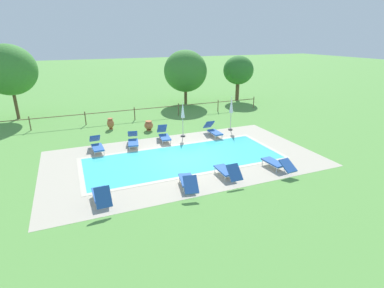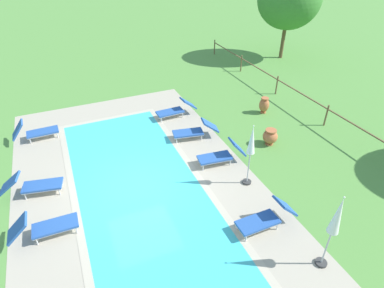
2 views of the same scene
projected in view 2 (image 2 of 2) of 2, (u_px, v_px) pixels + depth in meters
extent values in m
plane|color=#599342|center=(139.00, 187.00, 11.43)|extent=(160.00, 160.00, 0.00)
cube|color=#B2A893|center=(139.00, 187.00, 11.42)|extent=(14.92, 8.38, 0.01)
cube|color=#42CCD6|center=(139.00, 187.00, 11.42)|extent=(10.69, 4.15, 0.01)
cube|color=#C0B59F|center=(195.00, 171.00, 12.15)|extent=(11.17, 0.24, 0.01)
cube|color=#C0B59F|center=(75.00, 204.00, 10.69)|extent=(11.17, 0.24, 0.01)
cube|color=#C0B59F|center=(108.00, 118.00, 15.59)|extent=(0.24, 4.15, 0.01)
cube|color=#2856A8|center=(170.00, 112.00, 15.50)|extent=(0.66, 1.32, 0.07)
cube|color=#2856A8|center=(188.00, 103.00, 15.71)|extent=(0.63, 0.73, 0.57)
cube|color=silver|center=(170.00, 113.00, 15.53)|extent=(0.62, 1.30, 0.04)
cylinder|color=silver|center=(161.00, 120.00, 15.20)|extent=(0.04, 0.04, 0.28)
cylinder|color=silver|center=(158.00, 115.00, 15.59)|extent=(0.04, 0.04, 0.28)
cylinder|color=silver|center=(183.00, 115.00, 15.61)|extent=(0.04, 0.04, 0.28)
cylinder|color=silver|center=(178.00, 111.00, 15.99)|extent=(0.04, 0.04, 0.28)
cube|color=#2856A8|center=(215.00, 158.00, 12.37)|extent=(0.74, 1.36, 0.07)
cube|color=#2856A8|center=(237.00, 147.00, 12.42)|extent=(0.66, 0.67, 0.68)
cube|color=silver|center=(215.00, 159.00, 12.40)|extent=(0.71, 1.33, 0.04)
cylinder|color=silver|center=(203.00, 168.00, 12.13)|extent=(0.04, 0.04, 0.28)
cylinder|color=silver|center=(199.00, 160.00, 12.53)|extent=(0.04, 0.04, 0.28)
cylinder|color=silver|center=(230.00, 162.00, 12.40)|extent=(0.04, 0.04, 0.28)
cylinder|color=silver|center=(225.00, 155.00, 12.81)|extent=(0.04, 0.04, 0.28)
cube|color=#2856A8|center=(258.00, 222.00, 9.62)|extent=(0.61, 1.31, 0.07)
cube|color=#2856A8|center=(285.00, 206.00, 9.78)|extent=(0.61, 0.66, 0.63)
cube|color=silver|center=(258.00, 223.00, 9.65)|extent=(0.58, 1.28, 0.04)
cylinder|color=silver|center=(246.00, 238.00, 9.34)|extent=(0.04, 0.04, 0.28)
cylinder|color=silver|center=(237.00, 226.00, 9.72)|extent=(0.04, 0.04, 0.28)
cylinder|color=silver|center=(277.00, 226.00, 9.71)|extent=(0.04, 0.04, 0.28)
cylinder|color=silver|center=(267.00, 215.00, 10.10)|extent=(0.04, 0.04, 0.28)
cube|color=#2856A8|center=(43.00, 185.00, 11.02)|extent=(0.85, 1.39, 0.07)
cube|color=#2856A8|center=(10.00, 183.00, 10.71)|extent=(0.73, 0.81, 0.57)
cube|color=silver|center=(43.00, 186.00, 11.05)|extent=(0.82, 1.36, 0.04)
cylinder|color=silver|center=(61.00, 182.00, 11.42)|extent=(0.04, 0.04, 0.28)
cylinder|color=silver|center=(59.00, 192.00, 11.00)|extent=(0.04, 0.04, 0.28)
cylinder|color=silver|center=(28.00, 186.00, 11.23)|extent=(0.04, 0.04, 0.28)
cylinder|color=silver|center=(25.00, 196.00, 10.81)|extent=(0.04, 0.04, 0.28)
cube|color=#2856A8|center=(55.00, 225.00, 9.51)|extent=(0.62, 1.31, 0.07)
cube|color=#2856A8|center=(17.00, 228.00, 9.05)|extent=(0.61, 0.67, 0.62)
cube|color=silver|center=(56.00, 227.00, 9.54)|extent=(0.59, 1.28, 0.04)
cylinder|color=silver|center=(75.00, 218.00, 9.98)|extent=(0.04, 0.04, 0.28)
cylinder|color=silver|center=(77.00, 230.00, 9.59)|extent=(0.04, 0.04, 0.28)
cylinder|color=silver|center=(37.00, 229.00, 9.63)|extent=(0.04, 0.04, 0.28)
cylinder|color=silver|center=(37.00, 242.00, 9.23)|extent=(0.04, 0.04, 0.28)
cube|color=#2856A8|center=(188.00, 133.00, 13.90)|extent=(0.83, 1.39, 0.07)
cube|color=#2856A8|center=(210.00, 125.00, 13.94)|extent=(0.72, 0.82, 0.55)
cube|color=silver|center=(188.00, 134.00, 13.93)|extent=(0.80, 1.36, 0.04)
cylinder|color=silver|center=(177.00, 141.00, 13.69)|extent=(0.04, 0.04, 0.28)
cylinder|color=silver|center=(175.00, 134.00, 14.11)|extent=(0.04, 0.04, 0.28)
cylinder|color=silver|center=(202.00, 138.00, 13.89)|extent=(0.04, 0.04, 0.28)
cylinder|color=silver|center=(199.00, 132.00, 14.31)|extent=(0.04, 0.04, 0.28)
cube|color=#2856A8|center=(43.00, 132.00, 13.96)|extent=(0.64, 1.32, 0.07)
cube|color=#2856A8|center=(18.00, 130.00, 13.46)|extent=(0.62, 0.58, 0.71)
cube|color=silver|center=(43.00, 133.00, 13.99)|extent=(0.61, 1.29, 0.04)
cylinder|color=silver|center=(56.00, 130.00, 14.45)|extent=(0.04, 0.04, 0.28)
cylinder|color=silver|center=(57.00, 135.00, 14.06)|extent=(0.04, 0.04, 0.28)
cylinder|color=silver|center=(30.00, 135.00, 14.06)|extent=(0.04, 0.04, 0.28)
cylinder|color=silver|center=(30.00, 141.00, 13.67)|extent=(0.04, 0.04, 0.28)
cylinder|color=#383838|center=(321.00, 263.00, 8.76)|extent=(0.32, 0.32, 0.08)
cylinder|color=#B2B5B7|center=(326.00, 248.00, 8.42)|extent=(0.04, 0.04, 1.31)
cone|color=white|center=(338.00, 215.00, 7.74)|extent=(0.29, 0.29, 1.14)
sphere|color=white|center=(344.00, 197.00, 7.42)|extent=(0.05, 0.05, 0.05)
cylinder|color=#383838|center=(247.00, 182.00, 11.59)|extent=(0.32, 0.32, 0.08)
cylinder|color=#B2B5B7|center=(248.00, 168.00, 11.24)|extent=(0.04, 0.04, 1.34)
cone|color=white|center=(252.00, 140.00, 10.58)|extent=(0.28, 0.28, 1.04)
sphere|color=white|center=(254.00, 126.00, 10.28)|extent=(0.05, 0.05, 0.05)
cylinder|color=#B7663D|center=(263.00, 112.00, 16.07)|extent=(0.27, 0.27, 0.08)
ellipsoid|color=#B7663D|center=(264.00, 105.00, 15.86)|extent=(0.50, 0.50, 0.71)
cylinder|color=#B7663D|center=(265.00, 98.00, 15.66)|extent=(0.37, 0.37, 0.06)
cylinder|color=#B7663D|center=(269.00, 143.00, 13.70)|extent=(0.34, 0.34, 0.08)
ellipsoid|color=#B7663D|center=(270.00, 137.00, 13.51)|extent=(0.63, 0.63, 0.60)
cylinder|color=#B7663D|center=(271.00, 131.00, 13.35)|extent=(0.47, 0.47, 0.06)
cylinder|color=brown|center=(215.00, 47.00, 23.49)|extent=(0.08, 0.08, 1.05)
cylinder|color=brown|center=(241.00, 63.00, 20.58)|extent=(0.08, 0.08, 1.05)
cylinder|color=brown|center=(277.00, 85.00, 17.67)|extent=(0.08, 0.08, 1.05)
cylinder|color=brown|center=(326.00, 115.00, 14.76)|extent=(0.08, 0.08, 1.05)
cube|color=brown|center=(328.00, 109.00, 14.58)|extent=(22.86, 0.05, 0.05)
cylinder|color=brown|center=(283.00, 40.00, 22.47)|extent=(0.25, 0.25, 2.47)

